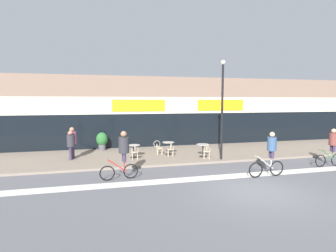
{
  "coord_description": "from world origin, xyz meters",
  "views": [
    {
      "loc": [
        -5.64,
        -8.66,
        3.46
      ],
      "look_at": [
        -1.84,
        6.68,
        1.93
      ],
      "focal_mm": 28.0,
      "sensor_mm": 36.0,
      "label": 1
    }
  ],
  "objects": [
    {
      "name": "bistro_table_0",
      "position": [
        -3.95,
        6.56,
        0.66
      ],
      "size": [
        0.72,
        0.72,
        0.75
      ],
      "color": "black",
      "rests_on": "sidewalk_slab"
    },
    {
      "name": "bistro_table_1",
      "position": [
        -1.76,
        6.95,
        0.68
      ],
      "size": [
        0.75,
        0.75,
        0.78
      ],
      "color": "black",
      "rests_on": "sidewalk_slab"
    },
    {
      "name": "cafe_chair_2_near",
      "position": [
        0.07,
        5.17,
        0.64
      ],
      "size": [
        0.45,
        0.6,
        0.9
      ],
      "rotation": [
        0.0,
        0.0,
        1.43
      ],
      "color": "beige",
      "rests_on": "sidewalk_slab"
    },
    {
      "name": "cafe_chair_0_near",
      "position": [
        -3.96,
        5.93,
        0.64
      ],
      "size": [
        0.43,
        0.59,
        0.9
      ],
      "rotation": [
        0.0,
        0.0,
        1.49
      ],
      "color": "beige",
      "rests_on": "sidewalk_slab"
    },
    {
      "name": "cafe_chair_1_near",
      "position": [
        -1.77,
        6.32,
        0.64
      ],
      "size": [
        0.43,
        0.59,
        0.9
      ],
      "rotation": [
        0.0,
        0.0,
        1.48
      ],
      "color": "beige",
      "rests_on": "sidewalk_slab"
    },
    {
      "name": "ground_plane",
      "position": [
        0.0,
        0.0,
        0.0
      ],
      "size": [
        120.0,
        120.0,
        0.0
      ],
      "primitive_type": "plane",
      "color": "#5B5B60"
    },
    {
      "name": "lamp_post",
      "position": [
        0.86,
        4.91,
        3.32
      ],
      "size": [
        0.26,
        0.26,
        5.58
      ],
      "color": "black",
      "rests_on": "sidewalk_slab"
    },
    {
      "name": "cyclist_1",
      "position": [
        -4.85,
        2.79,
        1.27
      ],
      "size": [
        1.69,
        0.54,
        2.14
      ],
      "rotation": [
        0.0,
        0.0,
        3.23
      ],
      "color": "black",
      "rests_on": "ground"
    },
    {
      "name": "pedestrian_far_end",
      "position": [
        -7.46,
        6.85,
        1.11
      ],
      "size": [
        0.53,
        0.53,
        1.66
      ],
      "rotation": [
        0.0,
        0.0,
        -0.29
      ],
      "color": "#382D47",
      "rests_on": "sidewalk_slab"
    },
    {
      "name": "cyclist_0",
      "position": [
        6.02,
        2.48,
        1.16
      ],
      "size": [
        1.66,
        0.48,
        2.0
      ],
      "rotation": [
        0.0,
        0.0,
        3.13
      ],
      "color": "black",
      "rests_on": "ground"
    },
    {
      "name": "pedestrian_near_end",
      "position": [
        -7.44,
        7.32,
        1.19
      ],
      "size": [
        0.54,
        0.54,
        1.81
      ],
      "rotation": [
        0.0,
        0.0,
        2.96
      ],
      "color": "#382D47",
      "rests_on": "sidewalk_slab"
    },
    {
      "name": "storefront_facade",
      "position": [
        0.0,
        11.96,
        2.59
      ],
      "size": [
        40.0,
        4.06,
        5.21
      ],
      "color": "#7F6656",
      "rests_on": "ground"
    },
    {
      "name": "cyclist_2",
      "position": [
        1.69,
        1.61,
        1.14
      ],
      "size": [
        1.81,
        0.48,
        2.06
      ],
      "rotation": [
        0.0,
        0.0,
        3.17
      ],
      "color": "black",
      "rests_on": "ground"
    },
    {
      "name": "bistro_table_2",
      "position": [
        0.08,
        5.79,
        0.67
      ],
      "size": [
        0.78,
        0.78,
        0.76
      ],
      "color": "black",
      "rests_on": "sidewalk_slab"
    },
    {
      "name": "sidewalk_slab",
      "position": [
        0.0,
        7.25,
        0.06
      ],
      "size": [
        40.0,
        5.5,
        0.12
      ],
      "primitive_type": "cube",
      "color": "gray",
      "rests_on": "ground"
    },
    {
      "name": "planter_pot",
      "position": [
        -5.77,
        9.43,
        0.79
      ],
      "size": [
        0.77,
        0.77,
        1.21
      ],
      "color": "#4C4C51",
      "rests_on": "sidewalk_slab"
    },
    {
      "name": "cafe_chair_1_side",
      "position": [
        -2.39,
        6.95,
        0.64
      ],
      "size": [
        0.58,
        0.42,
        0.9
      ],
      "rotation": [
        0.0,
        0.0,
        -0.06
      ],
      "color": "beige",
      "rests_on": "sidewalk_slab"
    },
    {
      "name": "bike_lane_stripe",
      "position": [
        0.0,
        2.05,
        0.0
      ],
      "size": [
        36.0,
        0.7,
        0.01
      ],
      "primitive_type": "cube",
      "color": "silver",
      "rests_on": "ground"
    }
  ]
}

